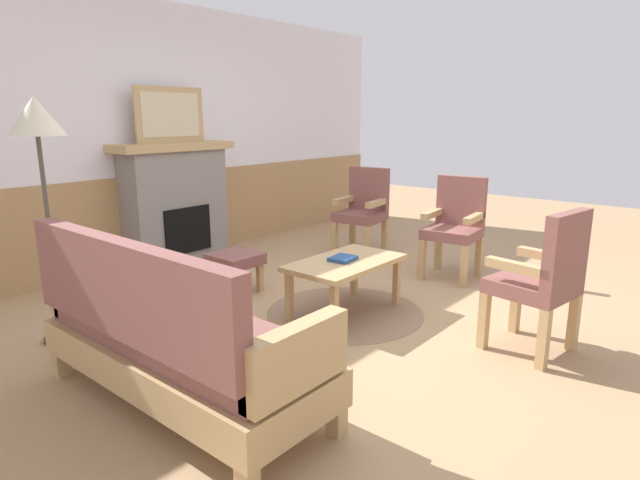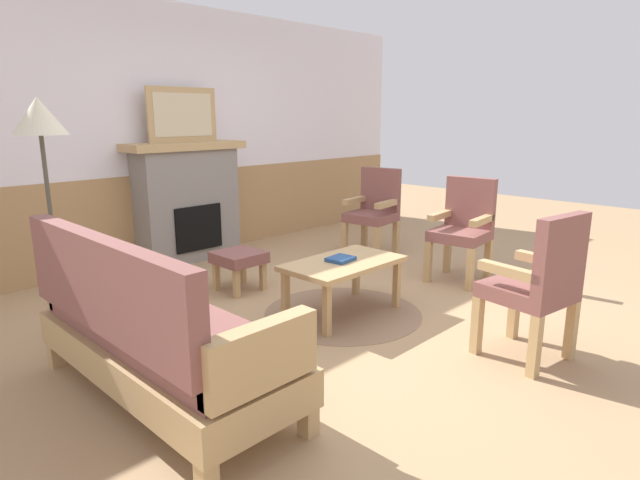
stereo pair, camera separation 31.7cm
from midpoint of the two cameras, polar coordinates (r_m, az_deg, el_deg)
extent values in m
plane|color=tan|center=(4.31, 1.48, -7.85)|extent=(14.00, 14.00, 0.00)
cube|color=white|center=(5.99, -18.67, 10.70)|extent=(7.20, 0.12, 2.70)
cube|color=#A87F51|center=(6.03, -17.71, 2.39)|extent=(7.20, 0.02, 0.95)
cube|color=gray|center=(5.86, -16.83, 3.38)|extent=(1.10, 0.36, 1.20)
cube|color=black|center=(5.74, -15.62, 1.03)|extent=(0.56, 0.02, 0.48)
cube|color=tan|center=(5.78, -17.26, 9.64)|extent=(1.30, 0.44, 0.08)
cube|color=tan|center=(5.78, -17.49, 12.80)|extent=(0.80, 0.03, 0.56)
cube|color=beige|center=(5.76, -17.39, 12.81)|extent=(0.68, 0.01, 0.44)
cube|color=tan|center=(2.77, -1.63, -18.93)|extent=(0.08, 0.08, 0.16)
cube|color=tan|center=(3.97, -20.37, -9.41)|extent=(0.08, 0.08, 0.16)
cube|color=tan|center=(3.74, -28.47, -11.65)|extent=(0.08, 0.08, 0.16)
cube|color=tan|center=(3.09, -17.55, -12.19)|extent=(0.70, 1.80, 0.20)
cube|color=brown|center=(3.03, -17.77, -9.45)|extent=(0.60, 1.70, 0.12)
cube|color=brown|center=(2.79, -23.43, -5.13)|extent=(0.10, 1.70, 0.50)
cube|color=tan|center=(2.36, -6.47, -12.65)|extent=(0.60, 0.10, 0.30)
cube|color=tan|center=(3.70, -25.03, -4.07)|extent=(0.60, 0.10, 0.30)
cube|color=tan|center=(3.80, -0.87, -7.61)|extent=(0.05, 0.05, 0.40)
cube|color=tan|center=(4.43, 6.26, -4.57)|extent=(0.05, 0.05, 0.40)
cube|color=tan|center=(4.08, -5.58, -6.15)|extent=(0.05, 0.05, 0.40)
cube|color=tan|center=(4.68, 1.77, -3.52)|extent=(0.05, 0.05, 0.40)
cube|color=tan|center=(4.17, 0.60, -2.49)|extent=(0.96, 0.56, 0.04)
cylinder|color=#896B51|center=(4.30, 0.59, -7.84)|extent=(1.27, 1.27, 0.01)
cube|color=navy|center=(4.16, 0.30, -2.04)|extent=(0.22, 0.19, 0.03)
cube|color=tan|center=(4.63, -11.18, -4.88)|extent=(0.05, 0.05, 0.26)
cube|color=tan|center=(4.81, -8.41, -4.06)|extent=(0.05, 0.05, 0.26)
cube|color=tan|center=(4.85, -13.43, -4.12)|extent=(0.05, 0.05, 0.26)
cube|color=tan|center=(5.03, -10.69, -3.37)|extent=(0.05, 0.05, 0.26)
cube|color=brown|center=(4.78, -11.02, -2.04)|extent=(0.40, 0.40, 0.10)
cube|color=tan|center=(5.69, 3.62, -0.46)|extent=(0.07, 0.07, 0.40)
cube|color=tan|center=(5.90, 0.04, 0.06)|extent=(0.07, 0.07, 0.40)
cube|color=tan|center=(6.05, 5.53, 0.35)|extent=(0.07, 0.07, 0.40)
cube|color=tan|center=(6.25, 2.09, 0.82)|extent=(0.07, 0.07, 0.40)
cube|color=brown|center=(5.91, 2.85, 2.56)|extent=(0.54, 0.54, 0.10)
cube|color=brown|center=(6.04, 3.82, 5.57)|extent=(0.14, 0.49, 0.48)
cube|color=tan|center=(5.79, 4.64, 4.01)|extent=(0.45, 0.13, 0.06)
cube|color=tan|center=(5.99, 1.15, 4.36)|extent=(0.45, 0.13, 0.06)
cube|color=tan|center=(4.99, 13.60, -2.82)|extent=(0.07, 0.07, 0.40)
cube|color=tan|center=(5.14, 9.23, -2.12)|extent=(0.07, 0.07, 0.40)
cube|color=tan|center=(5.37, 15.21, -1.76)|extent=(0.07, 0.07, 0.40)
cube|color=tan|center=(5.52, 11.10, -1.14)|extent=(0.07, 0.07, 0.40)
cube|color=brown|center=(5.19, 12.42, 0.73)|extent=(0.52, 0.52, 0.10)
cube|color=brown|center=(5.32, 13.39, 4.16)|extent=(0.13, 0.49, 0.48)
cube|color=tan|center=(5.09, 14.65, 2.30)|extent=(0.44, 0.11, 0.06)
cube|color=tan|center=(5.23, 10.44, 2.83)|extent=(0.44, 0.11, 0.06)
cube|color=tan|center=(3.74, 14.99, -8.42)|extent=(0.07, 0.07, 0.40)
cube|color=tan|center=(4.08, 18.34, -6.82)|extent=(0.07, 0.07, 0.40)
cube|color=tan|center=(3.55, 20.67, -10.10)|extent=(0.07, 0.07, 0.40)
cube|color=tan|center=(3.90, 23.67, -8.22)|extent=(0.07, 0.07, 0.40)
cube|color=brown|center=(3.73, 19.72, -4.77)|extent=(0.55, 0.55, 0.10)
cube|color=brown|center=(3.56, 22.87, -1.01)|extent=(0.49, 0.15, 0.48)
cube|color=tan|center=(3.51, 18.28, -2.87)|extent=(0.14, 0.45, 0.06)
cube|color=tan|center=(3.86, 21.42, -1.68)|extent=(0.14, 0.45, 0.06)
cylinder|color=#332D28|center=(4.30, -28.05, -9.34)|extent=(0.24, 0.24, 0.03)
cylinder|color=#4C473D|center=(4.10, -29.15, -0.03)|extent=(0.03, 0.03, 1.40)
cone|color=beige|center=(4.01, -30.51, 11.50)|extent=(0.36, 0.36, 0.25)
camera|label=1|loc=(0.16, -92.08, -0.50)|focal=29.57mm
camera|label=2|loc=(0.16, 87.92, 0.50)|focal=29.57mm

